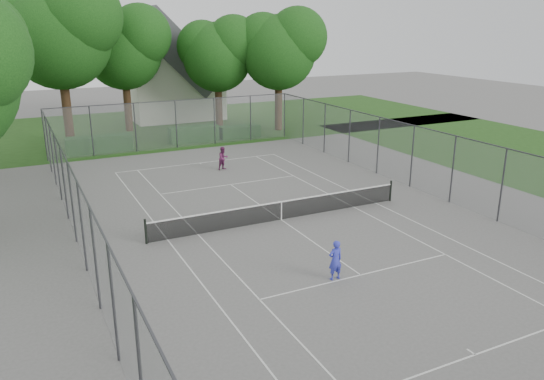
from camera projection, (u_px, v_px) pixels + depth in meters
name	position (u px, v px, depth m)	size (l,w,h in m)	color
ground	(281.00, 220.00, 25.00)	(120.00, 120.00, 0.00)	#5F5D5B
grass_far	(148.00, 127.00, 47.24)	(60.00, 20.00, 0.00)	#1C4112
court_markings	(281.00, 220.00, 24.99)	(11.03, 23.83, 0.01)	silver
tennis_net	(281.00, 210.00, 24.84)	(12.87, 0.10, 1.10)	black
perimeter_fence	(282.00, 183.00, 24.45)	(18.08, 34.08, 3.52)	#38383D
tree_far_left	(59.00, 28.00, 38.16)	(8.61, 7.86, 12.37)	#341F12
tree_far_midleft	(124.00, 45.00, 43.58)	(7.28, 6.65, 10.46)	#341F12
tree_far_midright	(218.00, 51.00, 44.62)	(6.68, 6.10, 9.61)	#341F12
tree_far_right	(280.00, 46.00, 44.01)	(7.13, 6.51, 10.25)	#341F12
hedge_left	(99.00, 144.00, 38.14)	(4.56, 1.37, 1.14)	#184716
hedge_mid	(194.00, 134.00, 41.38)	(3.84, 1.10, 1.21)	#184716
hedge_right	(239.00, 132.00, 42.87)	(3.29, 1.21, 0.99)	#184716
house	(173.00, 75.00, 50.61)	(8.33, 6.46, 10.37)	beige
girl_player	(335.00, 260.00, 19.00)	(0.55, 0.36, 1.50)	#353BC7
woman_player	(223.00, 158.00, 33.38)	(0.72, 0.56, 1.47)	#682251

